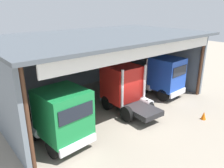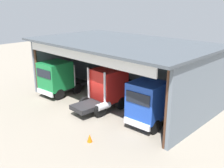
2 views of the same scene
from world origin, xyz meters
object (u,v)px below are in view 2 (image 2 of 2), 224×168
Objects in this scene: truck_blue_center_right_bay at (149,103)px; traffic_cone at (90,138)px; oil_drum at (121,81)px; tool_cart at (127,84)px; truck_red_center_left_bay at (107,88)px; truck_green_right_bay at (57,78)px.

traffic_cone is at bearing 71.08° from truck_blue_center_right_bay.
truck_blue_center_right_bay is 9.87m from oil_drum.
truck_blue_center_right_bay is 8.31× the size of traffic_cone.
oil_drum reaches higher than traffic_cone.
truck_blue_center_right_bay reaches higher than oil_drum.
traffic_cone is (6.56, -10.37, -0.17)m from oil_drum.
tool_cart reaches higher than traffic_cone.
truck_red_center_left_bay is 1.07× the size of truck_blue_center_right_bay.
truck_red_center_left_bay reaches higher than truck_green_right_bay.
truck_blue_center_right_bay reaches higher than truck_green_right_bay.
truck_green_right_bay is 5.50× the size of oil_drum.
truck_green_right_bay reaches higher than tool_cart.
tool_cart is 1.79× the size of traffic_cone.
truck_green_right_bay is at bearing -166.80° from truck_red_center_left_bay.
oil_drum is at bearing -114.12° from truck_green_right_bay.
truck_green_right_bay is 10.33m from truck_blue_center_right_bay.
truck_blue_center_right_bay is at bearing 1.12° from truck_red_center_left_bay.
truck_red_center_left_bay reaches higher than oil_drum.
truck_green_right_bay is 9.84m from traffic_cone.
truck_blue_center_right_bay reaches higher than traffic_cone.
tool_cart is at bearing -123.54° from truck_green_right_bay.
oil_drum is (2.41, 6.61, -1.33)m from truck_green_right_bay.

